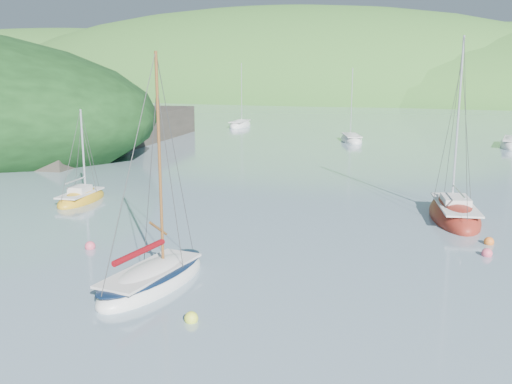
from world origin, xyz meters
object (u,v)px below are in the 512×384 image
at_px(daysailer_white, 153,280).
at_px(distant_sloop_a, 351,140).
at_px(sailboat_yellow, 81,199).
at_px(sloop_red, 454,215).
at_px(distant_sloop_c, 240,125).

height_order(daysailer_white, distant_sloop_a, daysailer_white).
xyz_separation_m(daysailer_white, distant_sloop_a, (-4.13, 49.10, -0.05)).
xyz_separation_m(daysailer_white, sailboat_yellow, (-12.42, 10.68, -0.05)).
bearing_deg(daysailer_white, distant_sloop_a, 96.81).
relative_size(sloop_red, sailboat_yellow, 1.72).
bearing_deg(distant_sloop_a, sailboat_yellow, -125.12).
bearing_deg(sloop_red, daysailer_white, -137.15).
bearing_deg(daysailer_white, distant_sloop_c, 113.67).
height_order(sloop_red, distant_sloop_c, sloop_red).
bearing_deg(daysailer_white, sloop_red, 58.90).
bearing_deg(sailboat_yellow, distant_sloop_c, 93.18).
bearing_deg(distant_sloop_c, sloop_red, -60.72).
bearing_deg(distant_sloop_a, distant_sloop_c, 127.00).
xyz_separation_m(daysailer_white, distant_sloop_c, (-24.10, 60.67, -0.04)).
xyz_separation_m(sloop_red, distant_sloop_c, (-34.20, 45.19, -0.04)).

